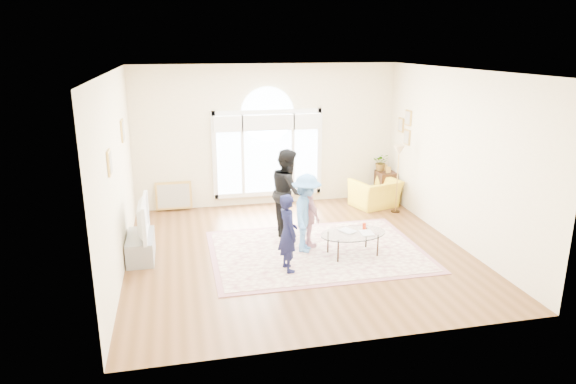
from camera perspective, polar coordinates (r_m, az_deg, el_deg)
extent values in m
plane|color=#533316|center=(9.36, 1.10, -6.61)|extent=(6.00, 6.00, 0.00)
plane|color=beige|center=(11.74, -2.30, 6.25)|extent=(6.00, 0.00, 6.00)
plane|color=beige|center=(6.10, 7.78, -3.40)|extent=(6.00, 0.00, 6.00)
plane|color=beige|center=(8.68, -18.49, 1.83)|extent=(0.00, 6.00, 6.00)
plane|color=beige|center=(9.99, 18.17, 3.67)|extent=(0.00, 6.00, 6.00)
plane|color=white|center=(8.63, 1.22, 13.35)|extent=(6.00, 6.00, 0.00)
cube|color=white|center=(12.01, -2.19, -0.13)|extent=(2.50, 0.08, 0.10)
cube|color=white|center=(11.62, -2.30, 8.89)|extent=(2.50, 0.08, 0.10)
cube|color=white|center=(11.63, -8.18, 4.00)|extent=(0.10, 0.08, 2.00)
cube|color=white|center=(12.05, 3.49, 4.56)|extent=(0.10, 0.08, 2.00)
cube|color=#C6E2FF|center=(11.66, -6.59, 4.08)|extent=(0.55, 0.02, 1.80)
cube|color=#C6E2FF|center=(11.96, 1.99, 4.50)|extent=(0.55, 0.02, 1.80)
cube|color=#C6E2FF|center=(11.78, -2.24, 4.30)|extent=(1.10, 0.02, 1.80)
cylinder|color=#C6E2FF|center=(11.62, -2.29, 8.65)|extent=(1.20, 0.02, 1.20)
cube|color=white|center=(11.68, -5.07, 4.15)|extent=(0.07, 0.04, 1.80)
cube|color=white|center=(11.88, 0.55, 4.42)|extent=(0.07, 0.04, 1.80)
cube|color=white|center=(11.45, -6.66, 7.52)|extent=(0.65, 0.12, 0.35)
cube|color=white|center=(11.57, -2.21, 7.71)|extent=(1.20, 0.12, 0.35)
cube|color=white|center=(11.76, 2.12, 7.85)|extent=(0.65, 0.12, 0.35)
cube|color=tan|center=(9.85, -17.93, 6.49)|extent=(0.03, 0.34, 0.40)
cube|color=#ADA38E|center=(9.85, -17.82, 6.50)|extent=(0.01, 0.28, 0.34)
cube|color=tan|center=(7.72, -19.23, 3.09)|extent=(0.03, 0.30, 0.36)
cube|color=#ADA38E|center=(7.71, -19.10, 3.10)|extent=(0.01, 0.24, 0.30)
cube|color=tan|center=(11.68, 13.23, 8.03)|extent=(0.03, 0.28, 0.34)
cube|color=#ADA38E|center=(11.67, 13.15, 8.03)|extent=(0.01, 0.22, 0.28)
cube|color=tan|center=(11.75, 13.09, 5.95)|extent=(0.03, 0.28, 0.34)
cube|color=#ADA38E|center=(11.74, 13.01, 5.95)|extent=(0.01, 0.22, 0.28)
cube|color=tan|center=(12.02, 12.45, 7.29)|extent=(0.03, 0.26, 0.32)
cube|color=#ADA38E|center=(12.02, 12.37, 7.29)|extent=(0.01, 0.20, 0.26)
cube|color=beige|center=(9.37, 3.22, -6.55)|extent=(3.60, 2.60, 0.02)
cube|color=#9B636A|center=(9.37, 3.22, -6.58)|extent=(3.80, 2.80, 0.01)
cube|color=gray|center=(9.36, -16.03, -5.89)|extent=(0.45, 1.00, 0.42)
imported|color=black|center=(9.18, -16.29, -2.77)|extent=(0.15, 1.14, 0.66)
cube|color=#52B3C5|center=(9.17, -15.73, -2.74)|extent=(0.02, 0.93, 0.53)
ellipsoid|color=silver|center=(9.12, 7.24, -4.61)|extent=(1.28, 0.90, 0.02)
cylinder|color=black|center=(9.54, 8.68, -5.06)|extent=(0.03, 0.03, 0.40)
cylinder|color=black|center=(9.23, 4.47, -5.67)|extent=(0.03, 0.03, 0.40)
cylinder|color=black|center=(9.18, 9.93, -5.98)|extent=(0.03, 0.03, 0.40)
cylinder|color=black|center=(8.86, 5.59, -6.65)|extent=(0.03, 0.03, 0.40)
imported|color=#B2A58C|center=(9.09, 6.17, -4.48)|extent=(0.32, 0.36, 0.03)
imported|color=#B2A58C|center=(9.08, 8.10, -4.58)|extent=(0.23, 0.30, 0.02)
cylinder|color=red|center=(9.30, 8.47, -3.77)|extent=(0.07, 0.07, 0.12)
imported|color=yellow|center=(11.93, 9.67, -0.13)|extent=(1.19, 1.11, 0.64)
cube|color=black|center=(12.45, 10.77, 0.66)|extent=(0.40, 0.50, 0.70)
cylinder|color=black|center=(11.73, 11.84, -2.11)|extent=(0.20, 0.20, 0.02)
cylinder|color=#BF9342|center=(11.54, 12.03, 1.03)|extent=(0.02, 0.02, 1.35)
cone|color=#CCB284|center=(11.38, 12.24, 4.55)|extent=(0.27, 0.27, 0.22)
cylinder|color=white|center=(12.54, 10.19, 0.81)|extent=(0.20, 0.20, 0.70)
imported|color=#33722D|center=(12.41, 10.32, 3.29)|extent=(0.47, 0.44, 0.42)
cube|color=tan|center=(11.85, -12.48, -2.01)|extent=(0.80, 0.14, 0.62)
imported|color=#111438|center=(8.35, 0.00, -4.55)|extent=(0.38, 0.52, 1.30)
imported|color=black|center=(9.97, -0.02, 0.07)|extent=(0.73, 0.89, 1.67)
imported|color=pink|center=(9.32, 2.26, -2.73)|extent=(0.48, 0.74, 1.18)
imported|color=#518CD3|center=(9.12, 2.05, -2.35)|extent=(0.86, 1.05, 1.42)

